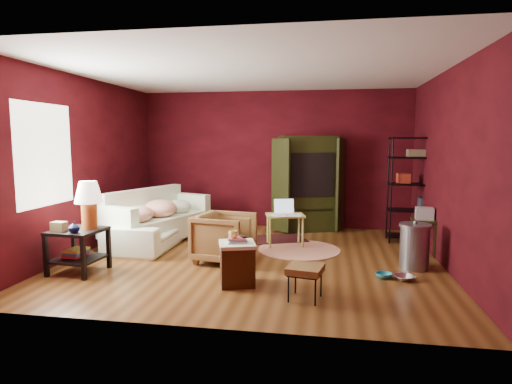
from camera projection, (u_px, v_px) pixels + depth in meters
room at (251, 167)px, 6.39m from camera, size 5.54×5.04×2.84m
sofa at (156, 217)px, 7.51m from camera, size 0.68×2.32×0.91m
armchair at (224, 235)px, 6.33m from camera, size 0.85×0.89×0.80m
pet_bowl_steel at (404, 270)px, 5.52m from camera, size 0.27×0.15×0.26m
pet_bowl_turquoise at (384, 270)px, 5.60m from camera, size 0.23×0.13×0.21m
vase at (74, 227)px, 5.57m from camera, size 0.17×0.17×0.15m
mug at (233, 233)px, 5.29m from camera, size 0.14×0.12×0.11m
side_table at (83, 218)px, 5.81m from camera, size 0.68×0.68×1.25m
sofa_cushions at (155, 219)px, 7.55m from camera, size 1.45×2.20×0.86m
hamper at (237, 263)px, 5.34m from camera, size 0.54×0.54×0.61m
footstool at (305, 271)px, 4.82m from camera, size 0.44×0.44×0.39m
rug_round at (299, 249)px, 7.06m from camera, size 1.61×1.61×0.01m
rug_oriental at (275, 239)px, 7.78m from camera, size 1.27×1.08×0.01m
laptop_desk at (285, 218)px, 7.29m from camera, size 0.72×0.62×0.79m
tv_armoire at (308, 182)px, 8.49m from camera, size 1.41×1.05×1.88m
wire_shelving at (416, 185)px, 7.51m from camera, size 0.92×0.41×1.86m
small_stand at (424, 220)px, 6.69m from camera, size 0.41×0.41×0.76m
trash_can at (414, 246)px, 6.00m from camera, size 0.48×0.48×0.69m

